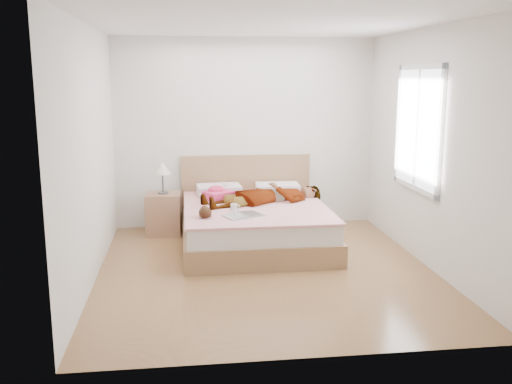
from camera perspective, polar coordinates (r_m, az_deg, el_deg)
ground at (r=6.28m, az=0.99°, el=-7.82°), size 4.00×4.00×0.00m
woman at (r=7.26m, az=0.98°, el=-0.05°), size 1.75×1.10×0.23m
hair at (r=7.65m, az=-3.74°, el=-0.04°), size 0.52×0.60×0.08m
phone at (r=7.59m, az=-3.20°, el=0.83°), size 0.07×0.09×0.05m
room_shell at (r=6.72m, az=15.89°, el=6.15°), size 4.00×4.00×4.00m
bed at (r=7.18m, az=-0.19°, el=-3.03°), size 1.80×2.08×1.00m
towel at (r=7.37m, az=-3.80°, el=-0.21°), size 0.44×0.42×0.18m
magazine at (r=6.52m, az=-1.20°, el=-2.33°), size 0.52×0.45×0.03m
coffee_mug at (r=6.75m, az=-2.21°, el=-1.53°), size 0.11×0.08×0.09m
plush_toy at (r=6.46m, az=-5.11°, el=-1.98°), size 0.15×0.23×0.12m
nightstand at (r=7.69m, az=-9.22°, el=-1.83°), size 0.48×0.43×0.98m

